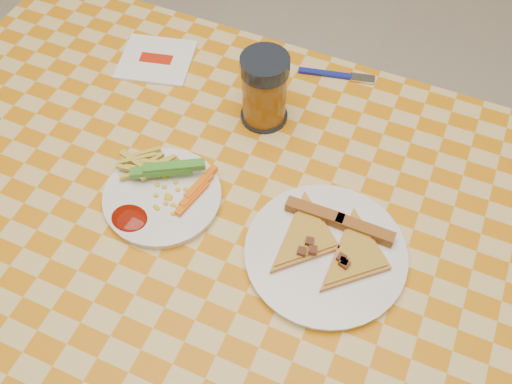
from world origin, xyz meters
TOP-DOWN VIEW (x-y plane):
  - ground at (0.00, 0.00)m, footprint 8.00×8.00m
  - table at (0.00, 0.00)m, footprint 1.28×0.88m
  - plate_left at (-0.10, -0.01)m, footprint 0.21×0.21m
  - plate_right at (0.19, 0.00)m, footprint 0.32×0.32m
  - fries_veggies at (-0.10, 0.01)m, footprint 0.19×0.17m
  - pizza_slices at (0.19, 0.02)m, footprint 0.20×0.19m
  - drink_glass at (-0.01, 0.23)m, footprint 0.09×0.09m
  - napkin at (-0.27, 0.29)m, footprint 0.17×0.16m
  - fork at (0.08, 0.39)m, footprint 0.15×0.05m

SIDE VIEW (x-z plane):
  - ground at x=0.00m, z-range 0.00..0.00m
  - table at x=0.00m, z-range 0.30..1.06m
  - napkin at x=-0.27m, z-range 0.76..0.76m
  - fork at x=0.08m, z-range 0.76..0.76m
  - plate_left at x=-0.10m, z-range 0.76..0.77m
  - plate_right at x=0.19m, z-range 0.76..0.77m
  - pizza_slices at x=0.19m, z-range 0.76..0.79m
  - fries_veggies at x=-0.10m, z-range 0.76..0.80m
  - drink_glass at x=-0.01m, z-range 0.75..0.90m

